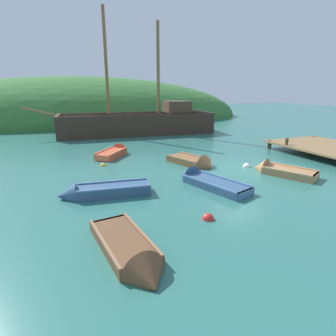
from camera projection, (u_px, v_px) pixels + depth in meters
ground_plane at (240, 169)px, 14.79m from camera, size 120.00×120.00×0.00m
shore_hill at (84, 120)px, 38.89m from camera, size 48.73×21.80×11.88m
sailing_ship at (139, 126)px, 26.47m from camera, size 17.33×5.33×11.86m
rowboat_outer_left at (101, 192)px, 11.04m from camera, size 3.75×1.46×0.95m
rowboat_far at (279, 172)px, 13.92m from camera, size 2.39×3.27×1.16m
rowboat_center at (195, 163)px, 15.57m from camera, size 2.16×3.26×1.19m
rowboat_outer_right at (132, 256)px, 6.95m from camera, size 1.50×3.53×1.09m
rowboat_portside at (115, 153)px, 17.89m from camera, size 2.74×3.08×1.04m
rowboat_near_dock at (205, 182)px, 12.44m from camera, size 2.22×3.96×1.13m
buoy_white at (246, 167)px, 15.25m from camera, size 0.41×0.41×0.41m
buoy_red at (208, 219)px, 9.09m from camera, size 0.40×0.40×0.40m
buoy_yellow at (103, 166)px, 15.45m from camera, size 0.32×0.32×0.32m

